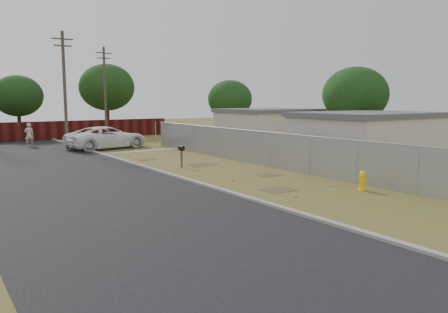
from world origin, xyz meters
TOP-DOWN VIEW (x-y plane):
  - ground at (0.00, 0.00)m, footprint 120.00×120.00m
  - street at (-6.76, 8.05)m, footprint 15.10×60.00m
  - chainlink_fence at (3.12, 1.03)m, footprint 0.10×27.06m
  - privacy_fence at (-6.00, 25.00)m, footprint 30.00×0.12m
  - utility_poles at (-3.67, 20.67)m, footprint 12.60×8.24m
  - houses at (9.70, 3.13)m, footprint 9.30×17.24m
  - horizon_trees at (0.84, 23.56)m, footprint 33.32×31.94m
  - fire_hydrant at (2.04, -7.17)m, footprint 0.43×0.44m
  - mailbox at (-1.13, 2.90)m, footprint 0.21×0.54m
  - pickup_truck at (-1.27, 14.65)m, footprint 6.76×4.00m
  - pedestrian at (-6.03, 19.80)m, footprint 0.74×0.51m
  - scattered_litter at (0.01, -4.09)m, footprint 2.98×5.47m

SIDE VIEW (x-z plane):
  - ground at x=0.00m, z-range 0.00..0.00m
  - street at x=-6.76m, z-range -0.04..0.08m
  - scattered_litter at x=0.01m, z-range 0.01..0.08m
  - fire_hydrant at x=2.04m, z-range -0.03..0.86m
  - chainlink_fence at x=3.12m, z-range -0.21..1.81m
  - pickup_truck at x=-1.27m, z-range 0.00..1.76m
  - privacy_fence at x=-6.00m, z-range 0.00..1.80m
  - pedestrian at x=-6.03m, z-range 0.00..1.94m
  - mailbox at x=-1.13m, z-range 0.36..1.61m
  - houses at x=9.70m, z-range 0.01..3.11m
  - horizon_trees at x=0.84m, z-range 0.74..8.52m
  - utility_poles at x=-3.67m, z-range 0.19..9.19m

